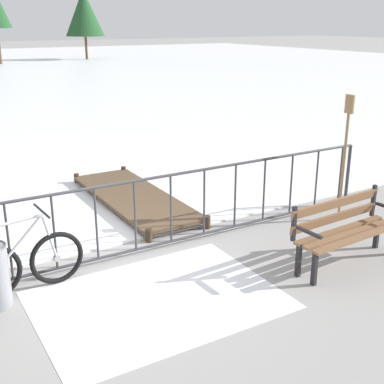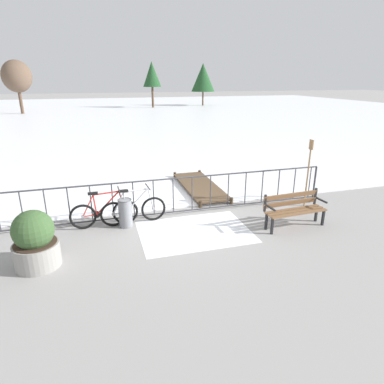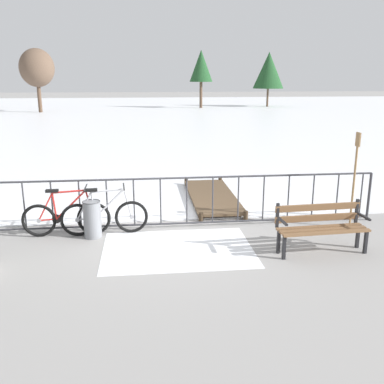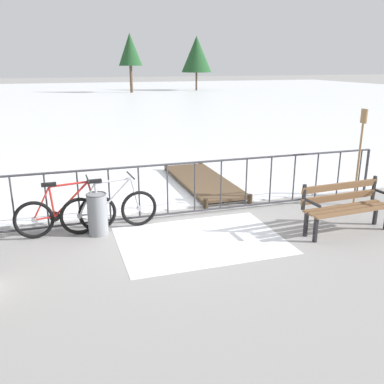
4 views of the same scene
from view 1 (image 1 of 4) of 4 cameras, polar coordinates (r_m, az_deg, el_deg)
The scene contains 8 objects.
ground_plane at distance 6.83m, azimuth -10.39°, elevation -7.93°, with size 160.00×160.00×0.00m, color gray.
snow_patch at distance 5.94m, azimuth -3.88°, elevation -11.94°, with size 2.71×1.97×0.01m, color white.
railing_fence at distance 6.60m, azimuth -10.67°, elevation -3.58°, with size 9.06×0.06×1.07m.
bicycle_second at distance 6.19m, azimuth -19.55°, elevation -7.87°, with size 1.71×0.52×0.97m.
park_bench at distance 6.85m, azimuth 16.67°, elevation -3.67°, with size 1.63×0.57×0.89m.
oar_upright at distance 8.19m, azimuth 16.78°, elevation 4.55°, with size 0.04×0.16×1.98m.
wooden_dock at distance 8.89m, azimuth -6.52°, elevation -0.54°, with size 1.10×3.30×0.20m.
tree_centre at distance 43.80m, azimuth -12.00°, elevation 19.04°, with size 3.09×3.09×5.40m.
Camera 1 is at (-2.00, -5.79, 3.02)m, focal length 47.60 mm.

